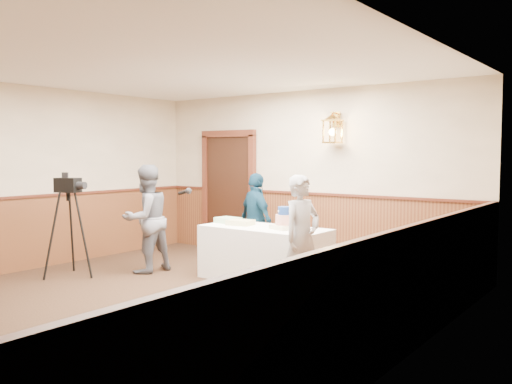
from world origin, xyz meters
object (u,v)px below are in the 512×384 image
at_px(sheet_cake_green, 228,220).
at_px(assistant_p, 256,220).
at_px(interviewer, 146,219).
at_px(tv_camera_rig, 69,232).
at_px(sheet_cake_yellow, 240,222).
at_px(baker, 302,237).
at_px(display_table, 265,254).
at_px(tiered_cake, 284,220).

xyz_separation_m(sheet_cake_green, assistant_p, (0.03, 0.66, -0.06)).
height_order(interviewer, tv_camera_rig, interviewer).
bearing_deg(assistant_p, interviewer, 76.87).
bearing_deg(interviewer, sheet_cake_yellow, 119.11).
bearing_deg(sheet_cake_yellow, baker, -20.11).
bearing_deg(assistant_p, tv_camera_rig, 77.01).
xyz_separation_m(sheet_cake_green, interviewer, (-1.01, -0.68, 0.01)).
distance_m(display_table, tiered_cake, 0.59).
xyz_separation_m(tiered_cake, baker, (0.61, -0.51, -0.11)).
distance_m(interviewer, assistant_p, 1.70).
distance_m(display_table, sheet_cake_green, 0.83).
bearing_deg(tiered_cake, baker, -40.38).
bearing_deg(display_table, assistant_p, 133.70).
bearing_deg(sheet_cake_yellow, interviewer, -155.65).
relative_size(tiered_cake, baker, 0.24).
bearing_deg(sheet_cake_yellow, tiered_cake, 1.86).
height_order(sheet_cake_yellow, assistant_p, assistant_p).
relative_size(display_table, sheet_cake_yellow, 5.17).
height_order(tiered_cake, interviewer, interviewer).
height_order(tiered_cake, assistant_p, assistant_p).
xyz_separation_m(tiered_cake, assistant_p, (-1.01, 0.72, -0.14)).
xyz_separation_m(sheet_cake_yellow, assistant_p, (-0.28, 0.74, -0.05)).
relative_size(sheet_cake_yellow, interviewer, 0.22).
height_order(tiered_cake, sheet_cake_green, tiered_cake).
relative_size(assistant_p, tv_camera_rig, 1.03).
relative_size(tiered_cake, interviewer, 0.23).
bearing_deg(tiered_cake, sheet_cake_green, 176.56).
bearing_deg(sheet_cake_green, assistant_p, 87.55).
xyz_separation_m(sheet_cake_green, tv_camera_rig, (-1.68, -1.55, -0.15)).
xyz_separation_m(display_table, baker, (0.93, -0.51, 0.38)).
distance_m(display_table, baker, 1.12).
xyz_separation_m(sheet_cake_green, baker, (1.65, -0.58, -0.03)).
bearing_deg(sheet_cake_yellow, assistant_p, 110.47).
bearing_deg(sheet_cake_green, baker, -19.33).
relative_size(display_table, sheet_cake_green, 5.36).
distance_m(tiered_cake, sheet_cake_yellow, 0.74).
bearing_deg(display_table, baker, -28.83).
relative_size(interviewer, tv_camera_rig, 1.13).
distance_m(sheet_cake_green, tv_camera_rig, 2.29).
bearing_deg(sheet_cake_green, tv_camera_rig, -137.25).
distance_m(interviewer, baker, 2.66).
relative_size(display_table, interviewer, 1.12).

